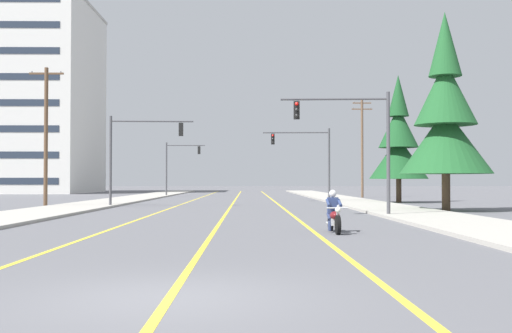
% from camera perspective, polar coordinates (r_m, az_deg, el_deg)
% --- Properties ---
extents(ground_plane, '(400.00, 400.00, 0.00)m').
position_cam_1_polar(ground_plane, '(9.61, -8.38, -11.92)').
color(ground_plane, '#5B5B60').
extents(lane_stripe_center, '(0.16, 100.00, 0.01)m').
position_cam_1_polar(lane_stripe_center, '(54.41, -2.00, -3.20)').
color(lane_stripe_center, yellow).
rests_on(lane_stripe_center, ground).
extents(lane_stripe_left, '(0.16, 100.00, 0.01)m').
position_cam_1_polar(lane_stripe_left, '(54.62, -6.02, -3.19)').
color(lane_stripe_left, yellow).
rests_on(lane_stripe_left, ground).
extents(lane_stripe_right, '(0.16, 100.00, 0.01)m').
position_cam_1_polar(lane_stripe_right, '(54.44, 1.66, -3.20)').
color(lane_stripe_right, yellow).
rests_on(lane_stripe_right, ground).
extents(sidewalk_kerb_right, '(4.40, 110.00, 0.14)m').
position_cam_1_polar(sidewalk_kerb_right, '(50.15, 9.20, -3.27)').
color(sidewalk_kerb_right, '#ADA89E').
rests_on(sidewalk_kerb_right, ground).
extents(sidewalk_kerb_left, '(4.40, 110.00, 0.14)m').
position_cam_1_polar(sidewalk_kerb_left, '(50.64, -13.49, -3.23)').
color(sidewalk_kerb_left, '#ADA89E').
rests_on(sidewalk_kerb_left, ground).
extents(motorcycle_with_rider, '(0.70, 2.19, 1.46)m').
position_cam_1_polar(motorcycle_with_rider, '(21.23, 7.23, -4.53)').
color(motorcycle_with_rider, black).
rests_on(motorcycle_with_rider, ground).
extents(traffic_signal_near_right, '(5.42, 0.46, 6.20)m').
position_cam_1_polar(traffic_signal_near_right, '(30.98, 9.30, 3.05)').
color(traffic_signal_near_right, '#47474C').
rests_on(traffic_signal_near_right, ground).
extents(traffic_signal_near_left, '(5.70, 0.51, 6.20)m').
position_cam_1_polar(traffic_signal_near_left, '(42.76, -11.14, 1.87)').
color(traffic_signal_near_left, '#47474C').
rests_on(traffic_signal_near_left, ground).
extents(traffic_signal_mid_right, '(5.65, 0.42, 6.20)m').
position_cam_1_polar(traffic_signal_mid_right, '(51.91, 4.98, 1.28)').
color(traffic_signal_mid_right, '#47474C').
rests_on(traffic_signal_mid_right, ground).
extents(traffic_signal_mid_left, '(4.49, 0.37, 6.20)m').
position_cam_1_polar(traffic_signal_mid_left, '(71.04, -7.30, 0.52)').
color(traffic_signal_mid_left, '#47474C').
rests_on(traffic_signal_mid_left, ground).
extents(utility_pole_left_near, '(2.30, 0.26, 9.41)m').
position_cam_1_polar(utility_pole_left_near, '(43.70, -18.90, 2.87)').
color(utility_pole_left_near, brown).
rests_on(utility_pole_left_near, ground).
extents(utility_pole_right_far, '(2.20, 0.26, 10.49)m').
position_cam_1_polar(utility_pole_right_far, '(66.52, 9.82, 1.99)').
color(utility_pole_right_far, brown).
rests_on(utility_pole_right_far, ground).
extents(conifer_tree_right_verge_near, '(5.35, 5.35, 11.78)m').
position_cam_1_polar(conifer_tree_right_verge_near, '(37.94, 17.17, 4.21)').
color(conifer_tree_right_verge_near, '#4C3828').
rests_on(conifer_tree_right_verge_near, ground).
extents(conifer_tree_right_verge_far, '(4.74, 4.74, 10.44)m').
position_cam_1_polar(conifer_tree_right_verge_far, '(51.39, 13.08, 2.05)').
color(conifer_tree_right_verge_far, '#423023').
rests_on(conifer_tree_right_verge_far, ground).
extents(apartment_building_far_left_block, '(18.67, 20.75, 28.23)m').
position_cam_1_polar(apartment_building_far_left_block, '(98.41, -20.34, 5.95)').
color(apartment_building_far_left_block, silver).
rests_on(apartment_building_far_left_block, ground).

